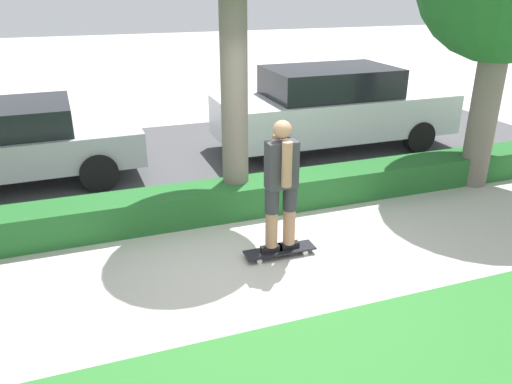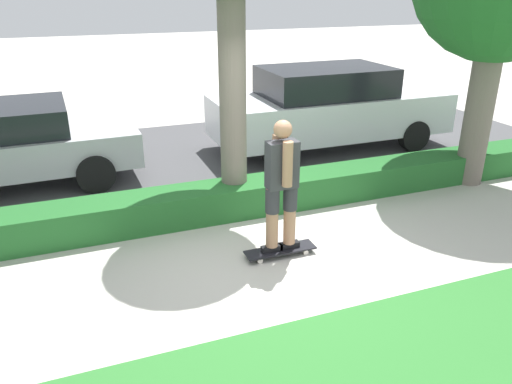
{
  "view_description": "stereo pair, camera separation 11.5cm",
  "coord_description": "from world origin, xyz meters",
  "px_view_note": "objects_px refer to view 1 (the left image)",
  "views": [
    {
      "loc": [
        -1.76,
        -4.68,
        3.09
      ],
      "look_at": [
        0.12,
        0.6,
        0.73
      ],
      "focal_mm": 35.0,
      "sensor_mm": 36.0,
      "label": 1
    },
    {
      "loc": [
        -1.87,
        -4.64,
        3.09
      ],
      "look_at": [
        0.12,
        0.6,
        0.73
      ],
      "focal_mm": 35.0,
      "sensor_mm": 36.0,
      "label": 2
    }
  ],
  "objects_px": {
    "skater_person": "(281,184)",
    "parked_car_middle": "(333,107)",
    "skateboard": "(280,250)",
    "parked_car_front": "(14,141)"
  },
  "relations": [
    {
      "from": "skateboard",
      "to": "parked_car_middle",
      "type": "bearing_deg",
      "value": 54.57
    },
    {
      "from": "skater_person",
      "to": "parked_car_front",
      "type": "xyz_separation_m",
      "value": [
        -3.17,
        3.78,
        -0.25
      ]
    },
    {
      "from": "skater_person",
      "to": "parked_car_middle",
      "type": "xyz_separation_m",
      "value": [
        2.63,
        3.7,
        -0.12
      ]
    },
    {
      "from": "parked_car_middle",
      "to": "parked_car_front",
      "type": "bearing_deg",
      "value": 178.96
    },
    {
      "from": "skateboard",
      "to": "parked_car_front",
      "type": "distance_m",
      "value": 4.98
    },
    {
      "from": "skater_person",
      "to": "parked_car_front",
      "type": "distance_m",
      "value": 4.94
    },
    {
      "from": "parked_car_middle",
      "to": "skateboard",
      "type": "bearing_deg",
      "value": -125.6
    },
    {
      "from": "skateboard",
      "to": "parked_car_middle",
      "type": "relative_size",
      "value": 0.19
    },
    {
      "from": "skateboard",
      "to": "parked_car_front",
      "type": "xyz_separation_m",
      "value": [
        -3.17,
        3.78,
        0.62
      ]
    },
    {
      "from": "parked_car_middle",
      "to": "skater_person",
      "type": "bearing_deg",
      "value": -125.6
    }
  ]
}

